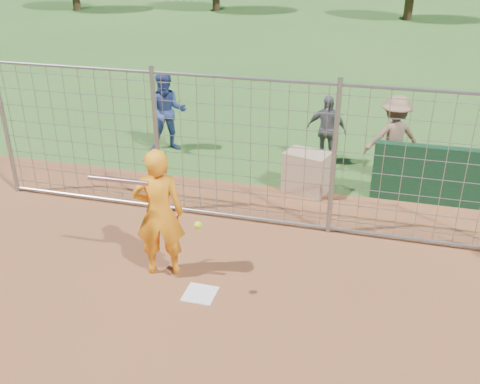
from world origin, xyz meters
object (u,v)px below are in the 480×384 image
(bystander_a, at_px, (167,112))
(bystander_b, at_px, (326,130))
(bystander_c, at_px, (393,139))
(batter, at_px, (159,213))
(equipment_bin, at_px, (306,172))

(bystander_a, relative_size, bystander_b, 1.19)
(bystander_b, bearing_deg, bystander_c, -6.21)
(batter, bearing_deg, bystander_b, -127.61)
(batter, relative_size, equipment_bin, 2.42)
(batter, xyz_separation_m, bystander_a, (-1.79, 4.65, -0.07))
(batter, bearing_deg, bystander_c, -143.36)
(bystander_c, height_order, equipment_bin, bystander_c)
(batter, height_order, bystander_a, batter)
(bystander_b, height_order, bystander_c, bystander_c)
(bystander_a, distance_m, bystander_b, 3.56)
(batter, xyz_separation_m, equipment_bin, (1.60, 3.27, -0.57))
(bystander_c, distance_m, equipment_bin, 1.92)
(bystander_a, height_order, equipment_bin, bystander_a)
(bystander_c, bearing_deg, bystander_b, -37.84)
(bystander_b, relative_size, bystander_c, 0.87)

